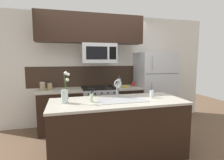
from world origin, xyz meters
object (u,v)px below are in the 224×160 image
object	(u,v)px
stove_range	(99,107)
french_press	(119,83)
sink_faucet	(118,86)
flower_vase	(65,95)
coffee_tin	(133,84)
drinking_glass	(152,94)
storage_jar_medium	(50,86)
refrigerator	(154,88)
dish_soap_bottle	(91,98)
banana_bunch	(125,86)
storage_jar_tall	(43,86)
microwave	(99,53)

from	to	relation	value
stove_range	french_press	world-z (taller)	french_press
sink_faucet	flower_vase	distance (m)	0.89
coffee_tin	drinking_glass	bearing A→B (deg)	-98.15
storage_jar_medium	french_press	world-z (taller)	french_press
stove_range	refrigerator	world-z (taller)	refrigerator
storage_jar_medium	flower_vase	size ratio (longest dim) A/B	0.36
drinking_glass	flower_vase	bearing A→B (deg)	179.45
refrigerator	dish_soap_bottle	world-z (taller)	refrigerator
banana_bunch	drinking_glass	world-z (taller)	drinking_glass
drinking_glass	flower_vase	distance (m)	1.41
storage_jar_medium	storage_jar_tall	bearing A→B (deg)	-157.17
stove_range	sink_faucet	distance (m)	1.22
dish_soap_bottle	flower_vase	distance (m)	0.39
refrigerator	storage_jar_medium	bearing A→B (deg)	179.68
storage_jar_tall	banana_bunch	size ratio (longest dim) A/B	0.93
coffee_tin	drinking_glass	world-z (taller)	drinking_glass
microwave	storage_jar_medium	distance (m)	1.26
storage_jar_medium	drinking_glass	bearing A→B (deg)	-36.19
coffee_tin	drinking_glass	size ratio (longest dim) A/B	0.87
stove_range	french_press	xyz separation A→B (m)	(0.50, 0.06, 0.55)
sink_faucet	microwave	bearing A→B (deg)	97.47
sink_faucet	drinking_glass	world-z (taller)	sink_faucet
banana_bunch	storage_jar_medium	bearing A→B (deg)	176.72
stove_range	flower_vase	distance (m)	1.53
french_press	coffee_tin	xyz separation A→B (m)	(0.36, -0.01, -0.04)
microwave	coffee_tin	bearing A→B (deg)	4.76
microwave	flower_vase	world-z (taller)	microwave
storage_jar_tall	banana_bunch	bearing A→B (deg)	-1.24
microwave	french_press	size ratio (longest dim) A/B	2.79
stove_range	french_press	bearing A→B (deg)	6.91
stove_range	microwave	world-z (taller)	microwave
sink_faucet	drinking_glass	xyz separation A→B (m)	(0.54, -0.19, -0.13)
french_press	dish_soap_bottle	bearing A→B (deg)	-122.73
sink_faucet	flower_vase	size ratio (longest dim) A/B	0.65
banana_bunch	flower_vase	world-z (taller)	flower_vase
stove_range	french_press	distance (m)	0.74
microwave	drinking_glass	world-z (taller)	microwave
storage_jar_tall	microwave	bearing A→B (deg)	0.09
stove_range	storage_jar_tall	distance (m)	1.30
banana_bunch	french_press	size ratio (longest dim) A/B	0.71
sink_faucet	drinking_glass	size ratio (longest dim) A/B	2.41
storage_jar_medium	banana_bunch	world-z (taller)	storage_jar_medium
flower_vase	stove_range	bearing A→B (deg)	58.78
sink_faucet	coffee_tin	bearing A→B (deg)	56.33
microwave	coffee_tin	xyz separation A→B (m)	(0.85, 0.07, -0.72)
microwave	coffee_tin	size ratio (longest dim) A/B	6.77
refrigerator	drinking_glass	world-z (taller)	refrigerator
coffee_tin	sink_faucet	size ratio (longest dim) A/B	0.36
coffee_tin	dish_soap_bottle	world-z (taller)	dish_soap_bottle
refrigerator	drinking_glass	bearing A→B (deg)	-120.18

